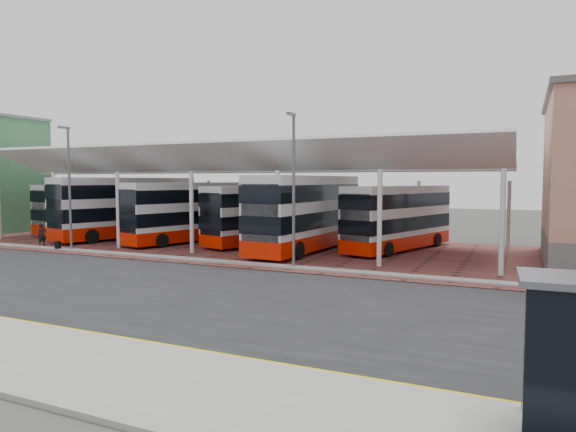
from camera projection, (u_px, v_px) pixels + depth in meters
name	position (u px, v px, depth m)	size (l,w,h in m)	color
ground	(192.00, 288.00, 22.10)	(140.00, 140.00, 0.00)	#3D3F3A
road	(177.00, 292.00, 21.19)	(120.00, 14.00, 0.02)	black
forecourt	(336.00, 252.00, 33.03)	(72.00, 16.00, 0.06)	brown
north_kerb	(259.00, 265.00, 27.71)	(120.00, 0.80, 0.14)	gray
yellow_line_near	(57.00, 330.00, 15.75)	(120.00, 0.12, 0.01)	#E8C200
yellow_line_far	(65.00, 328.00, 16.02)	(120.00, 0.12, 0.01)	#E8C200
canopy	(236.00, 164.00, 36.82)	(37.00, 11.63, 7.07)	silver
lamp_west	(69.00, 184.00, 33.33)	(0.16, 0.90, 8.07)	#53565A
lamp_east	(293.00, 186.00, 26.64)	(0.16, 0.90, 8.07)	#53565A
bus_0	(95.00, 209.00, 44.75)	(4.39, 10.49, 4.21)	silver
bus_1	(126.00, 208.00, 40.54)	(5.70, 11.86, 4.77)	silver
bus_2	(190.00, 212.00, 38.07)	(5.27, 10.96, 4.41)	silver
bus_3	(265.00, 215.00, 36.82)	(5.20, 10.38, 4.18)	silver
bus_4	(306.00, 214.00, 33.32)	(3.48, 11.93, 4.86)	silver
bus_5	(399.00, 218.00, 33.59)	(5.23, 10.45, 4.21)	silver
pedestrian	(42.00, 235.00, 35.40)	(0.58, 0.38, 1.59)	black
suitcase	(58.00, 245.00, 33.73)	(0.34, 0.24, 0.57)	black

